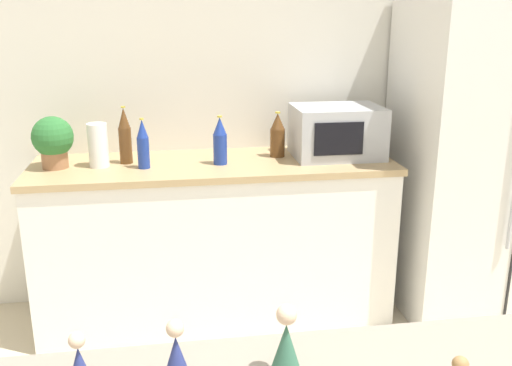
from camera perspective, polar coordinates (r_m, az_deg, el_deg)
wall_back at (r=3.37m, az=0.77°, el=9.77°), size 8.00×0.06×2.55m
back_counter at (r=3.23m, az=-4.06°, el=-5.69°), size 1.94×0.63×0.91m
refrigerator at (r=3.48m, az=22.06°, el=2.60°), size 0.95×0.74×1.81m
potted_plant at (r=3.10m, az=-19.64°, el=4.07°), size 0.21×0.21×0.27m
paper_towel_roll at (r=3.06m, az=-15.51°, el=3.66°), size 0.10×0.10×0.23m
microwave at (r=3.19m, az=8.08°, el=5.12°), size 0.48×0.37×0.28m
back_bottle_0 at (r=3.16m, az=2.16°, el=4.78°), size 0.08×0.08×0.25m
back_bottle_1 at (r=3.09m, az=-12.98°, el=4.57°), size 0.07×0.07×0.31m
back_bottle_2 at (r=3.01m, az=-3.62°, el=4.19°), size 0.07×0.07×0.26m
back_bottle_3 at (r=2.98m, az=-11.23°, el=3.79°), size 0.06×0.06×0.26m
wise_man_figurine_blue at (r=1.27m, az=3.03°, el=-15.79°), size 0.07×0.07×0.16m
wise_man_figurine_crimson at (r=1.29m, az=-17.27°, el=-16.88°), size 0.05×0.05×0.13m
wise_man_figurine_purple at (r=1.27m, az=-7.98°, el=-16.57°), size 0.06×0.06×0.14m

